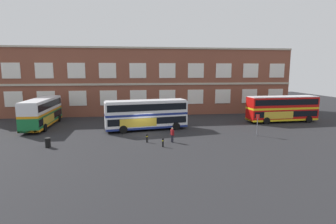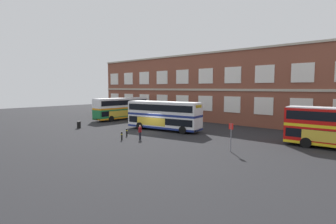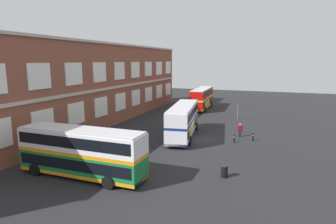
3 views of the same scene
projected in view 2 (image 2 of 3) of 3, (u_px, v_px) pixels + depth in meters
ground_plane at (159, 130)px, 38.10m from camera, size 120.00×120.00×0.00m
brick_terminal_building at (218, 88)px, 49.61m from camera, size 57.09×8.19×12.09m
double_decker_near at (121, 108)px, 50.79m from camera, size 2.88×11.00×4.07m
double_decker_middle at (164, 115)px, 37.91m from camera, size 11.27×4.26×4.07m
waiting_passenger at (140, 131)px, 31.32m from camera, size 0.38×0.62×1.70m
bus_stand_flag at (231, 135)px, 25.19m from camera, size 0.44×0.10×2.70m
station_litter_bin at (79, 125)px, 40.05m from camera, size 0.60×0.60×1.03m
safety_bollard_west at (122, 136)px, 30.95m from camera, size 0.19×0.19×0.95m
safety_bollard_east at (127, 132)px, 33.50m from camera, size 0.19×0.19×0.95m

